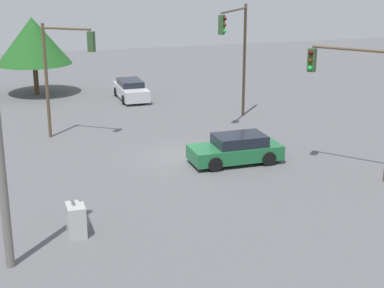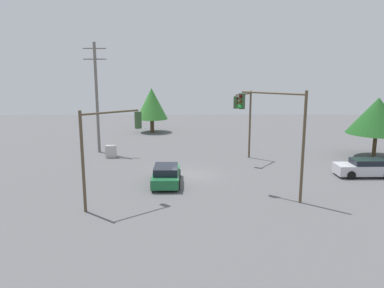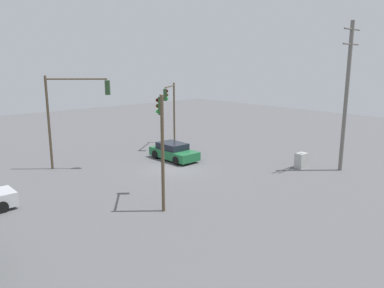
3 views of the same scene
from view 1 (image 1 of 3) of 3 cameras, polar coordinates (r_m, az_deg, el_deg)
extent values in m
plane|color=#5B5B5E|center=(29.55, -0.62, -1.25)|extent=(80.00, 80.00, 0.00)
cube|color=#1E6638|center=(28.59, 4.20, -0.79)|extent=(1.90, 4.42, 0.69)
cube|color=black|center=(28.50, 4.64, 0.40)|extent=(1.68, 2.43, 0.52)
cylinder|color=black|center=(27.38, 2.25, -1.99)|extent=(0.22, 0.70, 0.70)
cylinder|color=black|center=(28.99, 1.01, -0.89)|extent=(0.22, 0.70, 0.70)
cylinder|color=black|center=(28.40, 7.44, -1.42)|extent=(0.22, 0.70, 0.70)
cylinder|color=black|center=(29.96, 5.97, -0.38)|extent=(0.22, 0.70, 0.70)
cube|color=silver|center=(42.37, -5.92, 5.08)|extent=(4.52, 1.73, 0.78)
cube|color=black|center=(42.47, -6.01, 5.93)|extent=(2.49, 1.52, 0.41)
cylinder|color=black|center=(41.27, -4.37, 4.45)|extent=(0.65, 0.22, 0.65)
cylinder|color=black|center=(40.92, -6.61, 4.28)|extent=(0.65, 0.22, 0.65)
cylinder|color=black|center=(43.94, -5.26, 5.20)|extent=(0.65, 0.22, 0.65)
cylinder|color=black|center=(43.61, -7.37, 5.04)|extent=(0.65, 0.22, 0.65)
cylinder|color=brown|center=(26.80, 15.40, 8.83)|extent=(3.00, 2.46, 0.12)
cube|color=#2D4C28|center=(27.51, 11.55, 7.97)|extent=(0.44, 0.43, 1.05)
sphere|color=#360503|center=(27.30, 11.45, 8.62)|extent=(0.22, 0.22, 0.22)
sphere|color=#392605|center=(27.35, 11.41, 7.92)|extent=(0.22, 0.22, 0.22)
sphere|color=green|center=(27.40, 11.37, 7.23)|extent=(0.22, 0.22, 0.22)
cylinder|color=brown|center=(33.19, -13.92, 5.90)|extent=(0.18, 0.18, 6.29)
cylinder|color=brown|center=(32.06, -12.09, 10.88)|extent=(1.75, 2.36, 0.12)
cube|color=#2D4C28|center=(31.46, -9.75, 9.76)|extent=(0.43, 0.44, 1.05)
sphere|color=#360503|center=(31.58, -9.63, 10.40)|extent=(0.22, 0.22, 0.22)
sphere|color=#392605|center=(31.62, -9.60, 9.80)|extent=(0.22, 0.22, 0.22)
sphere|color=green|center=(31.66, -9.57, 9.19)|extent=(0.22, 0.22, 0.22)
cylinder|color=brown|center=(37.20, 5.10, 8.03)|extent=(0.18, 0.18, 6.99)
cylinder|color=brown|center=(34.72, 4.14, 12.81)|extent=(3.48, 2.96, 0.12)
cube|color=#2D4C28|center=(32.67, 2.88, 11.47)|extent=(0.44, 0.43, 1.05)
sphere|color=#360503|center=(32.58, 3.19, 12.04)|extent=(0.22, 0.22, 0.22)
sphere|color=#392605|center=(32.61, 3.18, 11.45)|extent=(0.22, 0.22, 0.22)
sphere|color=green|center=(32.64, 3.17, 10.86)|extent=(0.22, 0.22, 0.22)
cube|color=#B2B2AD|center=(21.41, -11.17, -7.24)|extent=(0.95, 0.62, 1.15)
cylinder|color=#4C3823|center=(45.19, -14.89, 6.09)|extent=(0.36, 0.36, 2.28)
cone|color=#1E561E|center=(44.77, -15.17, 9.65)|extent=(5.44, 5.44, 3.38)
camera|label=2|loc=(45.38, 36.86, 12.44)|focal=35.00mm
camera|label=3|loc=(46.04, -35.39, 12.28)|focal=35.00mm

